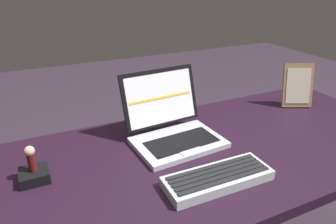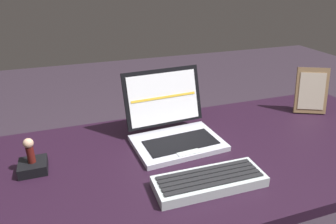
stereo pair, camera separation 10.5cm
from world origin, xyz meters
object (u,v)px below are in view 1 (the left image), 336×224
external_keyboard (218,178)px  laptop_front (173,128)px  photo_frame (298,86)px  figurine_stand (35,175)px  figurine (31,157)px

external_keyboard → laptop_front: bearing=91.4°
external_keyboard → photo_frame: (0.64, 0.33, 0.08)m
figurine_stand → external_keyboard: bearing=-26.8°
external_keyboard → figurine: size_ratio=3.97×
laptop_front → external_keyboard: 0.28m
photo_frame → figurine: photo_frame is taller
laptop_front → figurine: (-0.47, -0.04, 0.03)m
laptop_front → figurine_stand: size_ratio=3.86×
external_keyboard → figurine_stand: (-0.48, 0.24, -0.00)m
external_keyboard → figurine_stand: bearing=153.2°
laptop_front → photo_frame: (0.64, 0.05, 0.05)m
figurine_stand → figurine: figurine is taller
figurine → laptop_front: bearing=5.0°
external_keyboard → figurine: 0.54m
external_keyboard → figurine: figurine is taller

